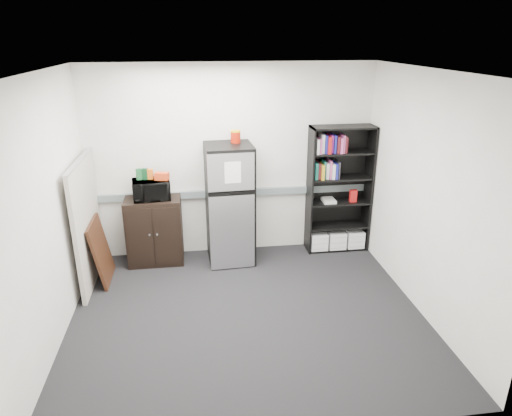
# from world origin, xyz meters

# --- Properties ---
(floor) EXTENTS (4.00, 4.00, 0.00)m
(floor) POSITION_xyz_m (0.00, 0.00, 0.00)
(floor) COLOR black
(floor) RESTS_ON ground
(wall_back) EXTENTS (4.00, 0.02, 2.70)m
(wall_back) POSITION_xyz_m (0.00, 1.75, 1.35)
(wall_back) COLOR silver
(wall_back) RESTS_ON floor
(wall_right) EXTENTS (0.02, 3.50, 2.70)m
(wall_right) POSITION_xyz_m (2.00, 0.00, 1.35)
(wall_right) COLOR silver
(wall_right) RESTS_ON floor
(wall_left) EXTENTS (0.02, 3.50, 2.70)m
(wall_left) POSITION_xyz_m (-2.00, 0.00, 1.35)
(wall_left) COLOR silver
(wall_left) RESTS_ON floor
(ceiling) EXTENTS (4.00, 3.50, 0.02)m
(ceiling) POSITION_xyz_m (0.00, 0.00, 2.70)
(ceiling) COLOR white
(ceiling) RESTS_ON wall_back
(electrical_raceway) EXTENTS (3.92, 0.05, 0.10)m
(electrical_raceway) POSITION_xyz_m (0.00, 1.72, 0.90)
(electrical_raceway) COLOR slate
(electrical_raceway) RESTS_ON wall_back
(wall_note) EXTENTS (0.14, 0.00, 0.10)m
(wall_note) POSITION_xyz_m (-0.35, 1.74, 1.55)
(wall_note) COLOR white
(wall_note) RESTS_ON wall_back
(bookshelf) EXTENTS (0.90, 0.34, 1.85)m
(bookshelf) POSITION_xyz_m (1.53, 1.57, 0.91)
(bookshelf) COLOR black
(bookshelf) RESTS_ON floor
(cubicle_partition) EXTENTS (0.06, 1.30, 1.62)m
(cubicle_partition) POSITION_xyz_m (-1.90, 1.08, 0.81)
(cubicle_partition) COLOR #A0998E
(cubicle_partition) RESTS_ON floor
(cabinet) EXTENTS (0.76, 0.50, 0.94)m
(cabinet) POSITION_xyz_m (-1.12, 1.50, 0.47)
(cabinet) COLOR black
(cabinet) RESTS_ON floor
(microwave) EXTENTS (0.52, 0.39, 0.27)m
(microwave) POSITION_xyz_m (-1.12, 1.48, 1.08)
(microwave) COLOR black
(microwave) RESTS_ON cabinet
(snack_box_a) EXTENTS (0.08, 0.07, 0.15)m
(snack_box_a) POSITION_xyz_m (-1.26, 1.52, 1.29)
(snack_box_a) COLOR #175127
(snack_box_a) RESTS_ON microwave
(snack_box_b) EXTENTS (0.08, 0.07, 0.15)m
(snack_box_b) POSITION_xyz_m (-1.18, 1.52, 1.29)
(snack_box_b) COLOR #0D391B
(snack_box_b) RESTS_ON microwave
(snack_box_c) EXTENTS (0.08, 0.06, 0.14)m
(snack_box_c) POSITION_xyz_m (-1.11, 1.52, 1.28)
(snack_box_c) COLOR orange
(snack_box_c) RESTS_ON microwave
(snack_bag) EXTENTS (0.20, 0.14, 0.10)m
(snack_bag) POSITION_xyz_m (-0.96, 1.47, 1.26)
(snack_bag) COLOR red
(snack_bag) RESTS_ON microwave
(refrigerator) EXTENTS (0.66, 0.68, 1.67)m
(refrigerator) POSITION_xyz_m (-0.07, 1.42, 0.83)
(refrigerator) COLOR black
(refrigerator) RESTS_ON floor
(coffee_can) EXTENTS (0.14, 0.14, 0.18)m
(coffee_can) POSITION_xyz_m (0.04, 1.55, 1.76)
(coffee_can) COLOR #A51907
(coffee_can) RESTS_ON refrigerator
(framed_poster) EXTENTS (0.18, 0.65, 0.83)m
(framed_poster) POSITION_xyz_m (-1.77, 1.05, 0.42)
(framed_poster) COLOR black
(framed_poster) RESTS_ON floor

